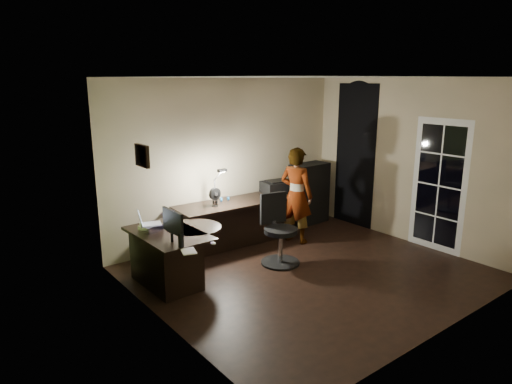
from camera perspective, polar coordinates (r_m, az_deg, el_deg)
floor at (r=6.63m, az=6.72°, el=-10.02°), size 4.50×4.00×0.01m
ceiling at (r=6.06m, az=7.46°, el=14.10°), size 4.50×4.00×0.01m
wall_back at (r=7.72m, az=-3.48°, el=4.04°), size 4.50×0.01×2.70m
wall_front at (r=5.04m, az=23.36°, el=-2.52°), size 4.50×0.01×2.70m
wall_left at (r=4.92m, az=-11.93°, el=-2.03°), size 0.01×4.00×2.70m
wall_right at (r=7.93m, az=18.73°, el=3.59°), size 0.01×4.00×2.70m
green_wall_overlay at (r=4.93m, az=-11.77°, el=-2.00°), size 0.00×4.00×2.70m
arched_doorway at (r=8.60m, az=12.28°, el=4.44°), size 0.01×0.90×2.60m
french_door at (r=7.69m, az=21.87°, el=0.73°), size 0.02×0.92×2.10m
framed_picture at (r=5.23m, az=-14.05°, el=4.42°), size 0.04×0.30×0.25m
desk_left at (r=6.25m, az=-10.78°, el=-8.10°), size 0.79×1.26×0.72m
desk_right at (r=7.50m, az=-2.68°, el=-3.97°), size 2.01×0.79×0.74m
cabinet at (r=8.68m, az=6.63°, el=-0.17°), size 0.78×0.42×1.14m
laptop_stand at (r=6.21m, az=-13.03°, el=-4.48°), size 0.30×0.28×0.11m
laptop at (r=6.16m, az=-13.11°, el=-3.09°), size 0.37×0.36×0.20m
monitor at (r=5.74m, az=-10.48°, el=-4.86°), size 0.10×0.46×0.30m
mouse at (r=5.66m, az=-5.37°, el=-6.40°), size 0.08×0.10×0.03m
phone at (r=6.61m, az=-7.61°, el=-3.54°), size 0.08×0.13×0.01m
pen at (r=5.97m, az=-7.66°, el=-5.49°), size 0.10×0.12×0.01m
speaker at (r=5.56m, az=-9.35°, el=-6.05°), size 0.09×0.09×0.19m
notepad at (r=5.48m, az=-8.42°, el=-7.33°), size 0.23×0.27×0.01m
desk_fan at (r=7.13m, az=-5.20°, el=-0.64°), size 0.21×0.13×0.30m
headphones at (r=7.47m, az=-3.96°, el=-0.82°), size 0.19×0.12×0.08m
printer at (r=7.99m, az=2.60°, el=0.69°), size 0.55×0.46×0.22m
desk_lamp at (r=7.24m, az=-5.19°, el=0.93°), size 0.15×0.29×0.63m
office_chair at (r=6.72m, az=3.11°, el=-4.81°), size 0.68×0.68×1.04m
person at (r=7.57m, az=5.06°, el=-0.42°), size 0.54×0.66×1.61m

